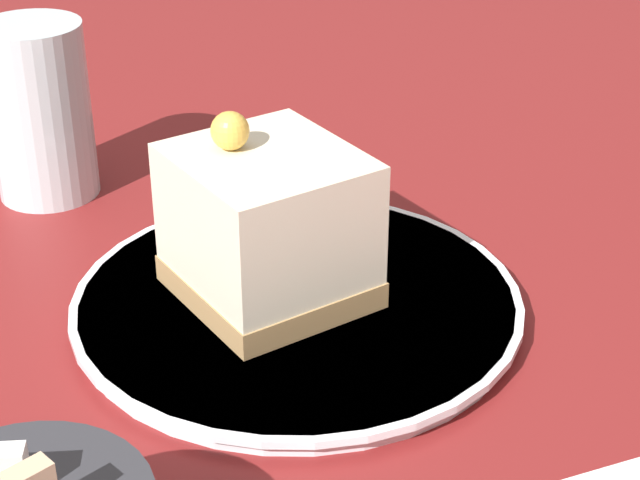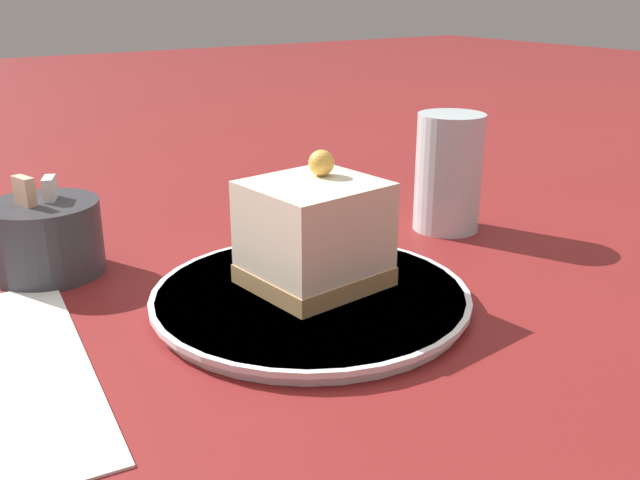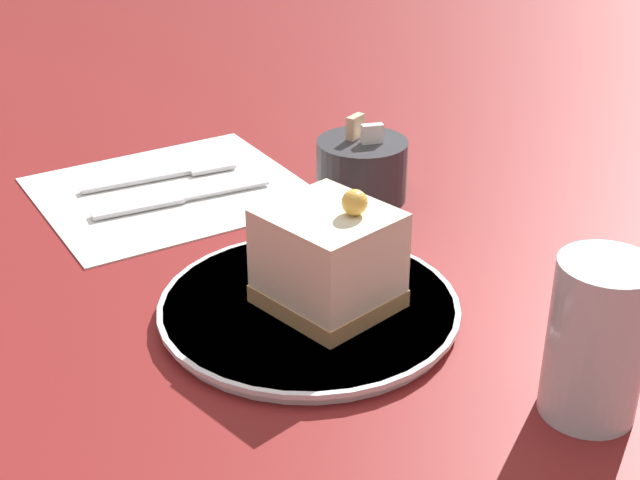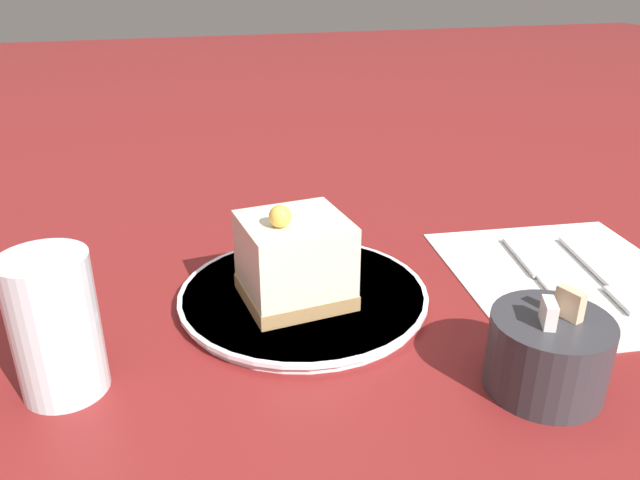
# 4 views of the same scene
# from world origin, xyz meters

# --- Properties ---
(ground_plane) EXTENTS (4.00, 4.00, 0.00)m
(ground_plane) POSITION_xyz_m (0.00, 0.00, 0.00)
(ground_plane) COLOR maroon
(plate) EXTENTS (0.22, 0.22, 0.01)m
(plate) POSITION_xyz_m (0.01, 0.02, 0.01)
(plate) COLOR white
(plate) RESTS_ON ground_plane
(cake_slice) EXTENTS (0.10, 0.09, 0.09)m
(cake_slice) POSITION_xyz_m (0.02, 0.03, 0.05)
(cake_slice) COLOR #AD8451
(cake_slice) RESTS_ON plate
(drinking_glass) EXTENTS (0.06, 0.06, 0.11)m
(drinking_glass) POSITION_xyz_m (0.20, 0.09, 0.05)
(drinking_glass) COLOR silver
(drinking_glass) RESTS_ON ground_plane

